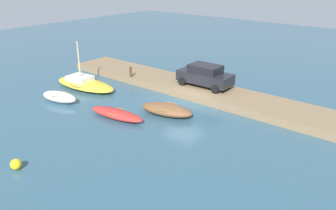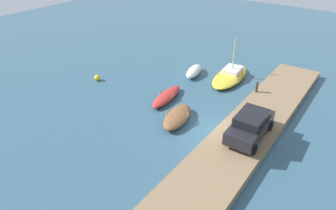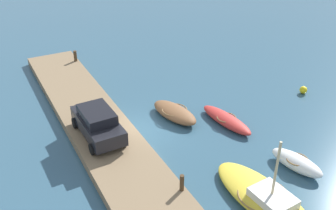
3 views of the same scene
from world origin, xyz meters
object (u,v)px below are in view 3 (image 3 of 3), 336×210
object	(u,v)px
rowboat_red	(226,120)
dinghy_white	(297,162)
marker_buoy	(303,90)
rowboat_brown	(175,112)
sailboat_yellow	(264,197)
mooring_post_west	(75,56)
mooring_post_mid_west	(182,183)
parked_car	(98,123)

from	to	relation	value
rowboat_red	dinghy_white	size ratio (longest dim) A/B	1.35
marker_buoy	rowboat_brown	bearing A→B (deg)	-98.07
rowboat_red	rowboat_brown	world-z (taller)	rowboat_brown
marker_buoy	sailboat_yellow	bearing A→B (deg)	-52.97
rowboat_red	dinghy_white	world-z (taller)	dinghy_white
rowboat_brown	marker_buoy	distance (m)	9.94
mooring_post_west	mooring_post_mid_west	world-z (taller)	mooring_post_mid_west
rowboat_brown	parked_car	world-z (taller)	parked_car
sailboat_yellow	dinghy_white	world-z (taller)	sailboat_yellow
mooring_post_mid_west	marker_buoy	bearing A→B (deg)	112.14
dinghy_white	sailboat_yellow	bearing A→B (deg)	-81.56
sailboat_yellow	dinghy_white	bearing A→B (deg)	106.61
rowboat_red	parked_car	bearing A→B (deg)	-109.32
dinghy_white	parked_car	bearing A→B (deg)	-142.35
parked_car	rowboat_brown	bearing A→B (deg)	94.15
parked_car	mooring_post_west	bearing A→B (deg)	168.77
sailboat_yellow	dinghy_white	size ratio (longest dim) A/B	1.95
sailboat_yellow	parked_car	bearing A→B (deg)	-151.95
rowboat_red	parked_car	distance (m)	8.05
parked_car	sailboat_yellow	bearing A→B (deg)	30.90
dinghy_white	marker_buoy	world-z (taller)	dinghy_white
rowboat_red	mooring_post_west	size ratio (longest dim) A/B	4.96
rowboat_red	rowboat_brown	xyz separation A→B (m)	(-2.18, -2.52, 0.09)
rowboat_red	marker_buoy	size ratio (longest dim) A/B	7.85
dinghy_white	parked_car	world-z (taller)	parked_car
sailboat_yellow	mooring_post_west	world-z (taller)	sailboat_yellow
rowboat_brown	dinghy_white	world-z (taller)	dinghy_white
rowboat_red	mooring_post_mid_west	distance (m)	7.44
dinghy_white	marker_buoy	distance (m)	9.09
rowboat_brown	mooring_post_mid_west	size ratio (longest dim) A/B	4.51
dinghy_white	mooring_post_mid_west	world-z (taller)	mooring_post_mid_west
rowboat_red	dinghy_white	distance (m)	5.46
mooring_post_west	mooring_post_mid_west	size ratio (longest dim) A/B	0.99
rowboat_red	marker_buoy	xyz separation A→B (m)	(-0.79, 7.32, -0.03)
rowboat_red	mooring_post_west	xyz separation A→B (m)	(-13.02, -5.83, 0.68)
mooring_post_mid_west	mooring_post_west	bearing A→B (deg)	180.00
parked_car	marker_buoy	world-z (taller)	parked_car
sailboat_yellow	rowboat_red	size ratio (longest dim) A/B	1.44
rowboat_brown	parked_car	xyz separation A→B (m)	(0.51, -5.27, 1.05)
mooring_post_west	marker_buoy	world-z (taller)	mooring_post_west
sailboat_yellow	marker_buoy	xyz separation A→B (m)	(-7.43, 9.85, -0.09)
dinghy_white	mooring_post_mid_west	size ratio (longest dim) A/B	3.63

